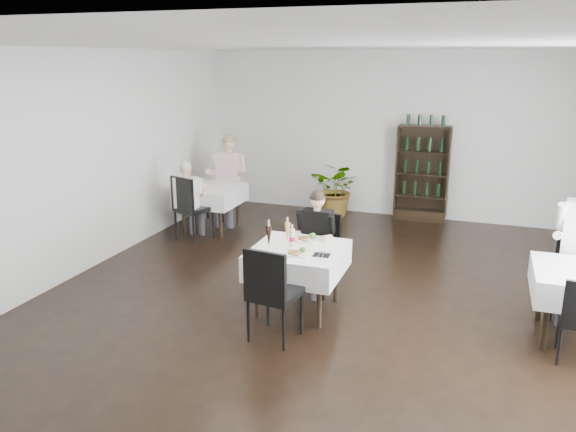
% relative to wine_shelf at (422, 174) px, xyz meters
% --- Properties ---
extents(room_shell, '(9.00, 9.00, 9.00)m').
position_rel_wine_shelf_xyz_m(room_shell, '(-0.60, -4.31, 0.65)').
color(room_shell, black).
rests_on(room_shell, ground).
extents(wine_shelf, '(0.90, 0.28, 1.75)m').
position_rel_wine_shelf_xyz_m(wine_shelf, '(0.00, 0.00, 0.00)').
color(wine_shelf, black).
rests_on(wine_shelf, ground).
extents(main_table, '(1.03, 1.03, 0.77)m').
position_rel_wine_shelf_xyz_m(main_table, '(-0.90, -4.31, -0.23)').
color(main_table, black).
rests_on(main_table, ground).
extents(left_table, '(0.98, 0.98, 0.77)m').
position_rel_wine_shelf_xyz_m(left_table, '(-3.30, -1.81, -0.23)').
color(left_table, black).
rests_on(left_table, ground).
extents(potted_tree, '(1.07, 0.98, 1.02)m').
position_rel_wine_shelf_xyz_m(potted_tree, '(-1.50, -0.22, -0.33)').
color(potted_tree, '#1F551D').
rests_on(potted_tree, ground).
extents(main_chair_far, '(0.53, 0.53, 0.99)m').
position_rel_wine_shelf_xyz_m(main_chair_far, '(-0.83, -3.65, -0.28)').
color(main_chair_far, black).
rests_on(main_chair_far, ground).
extents(main_chair_near, '(0.53, 0.54, 1.04)m').
position_rel_wine_shelf_xyz_m(main_chair_near, '(-0.92, -5.13, -0.25)').
color(main_chair_near, black).
rests_on(main_chair_near, ground).
extents(left_chair_far, '(0.59, 0.59, 1.01)m').
position_rel_wine_shelf_xyz_m(left_chair_far, '(-3.41, -0.99, -0.27)').
color(left_chair_far, black).
rests_on(left_chair_far, ground).
extents(left_chair_near, '(0.62, 0.62, 1.07)m').
position_rel_wine_shelf_xyz_m(left_chair_near, '(-3.36, -2.45, -0.24)').
color(left_chair_near, black).
rests_on(left_chair_near, ground).
extents(diner_main, '(0.50, 0.50, 1.30)m').
position_rel_wine_shelf_xyz_m(diner_main, '(-0.87, -3.72, -0.09)').
color(diner_main, '#3F3F47').
rests_on(diner_main, ground).
extents(diner_left_far, '(0.62, 0.64, 1.57)m').
position_rel_wine_shelf_xyz_m(diner_left_far, '(-3.20, -1.29, 0.07)').
color(diner_left_far, '#3F3F47').
rests_on(diner_left_far, ground).
extents(diner_left_near, '(0.50, 0.50, 1.30)m').
position_rel_wine_shelf_xyz_m(diner_left_near, '(-3.40, -2.38, -0.09)').
color(diner_left_near, '#3F3F47').
rests_on(diner_left_near, ground).
extents(plate_far, '(0.28, 0.28, 0.09)m').
position_rel_wine_shelf_xyz_m(plate_far, '(-0.89, -4.02, -0.06)').
color(plate_far, white).
rests_on(plate_far, main_table).
extents(plate_near, '(0.28, 0.28, 0.08)m').
position_rel_wine_shelf_xyz_m(plate_near, '(-0.84, -4.53, -0.06)').
color(plate_near, white).
rests_on(plate_near, main_table).
extents(pilsner_dark, '(0.08, 0.08, 0.33)m').
position_rel_wine_shelf_xyz_m(pilsner_dark, '(-1.22, -4.40, 0.06)').
color(pilsner_dark, black).
rests_on(pilsner_dark, main_table).
extents(pilsner_lager, '(0.07, 0.07, 0.31)m').
position_rel_wine_shelf_xyz_m(pilsner_lager, '(-1.08, -4.16, 0.05)').
color(pilsner_lager, gold).
rests_on(pilsner_lager, main_table).
extents(coke_bottle, '(0.07, 0.07, 0.26)m').
position_rel_wine_shelf_xyz_m(coke_bottle, '(-0.99, -4.28, 0.03)').
color(coke_bottle, silver).
rests_on(coke_bottle, main_table).
extents(napkin_cutlery, '(0.19, 0.20, 0.02)m').
position_rel_wine_shelf_xyz_m(napkin_cutlery, '(-0.58, -4.46, -0.07)').
color(napkin_cutlery, black).
rests_on(napkin_cutlery, main_table).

